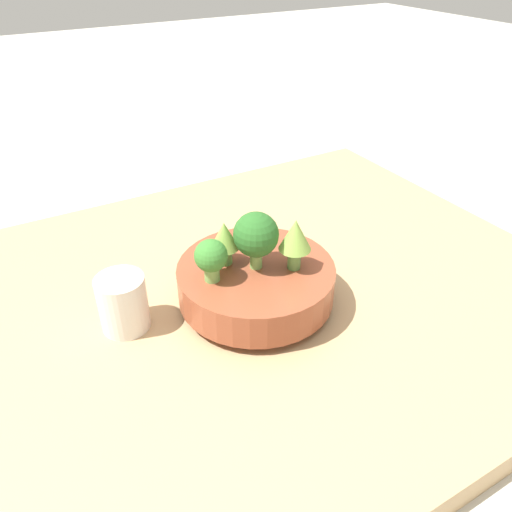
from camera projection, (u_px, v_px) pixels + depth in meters
name	position (u px, v px, depth m)	size (l,w,h in m)	color
ground_plane	(257.00, 309.00, 0.87)	(6.00, 6.00, 0.00)	beige
table	(257.00, 298.00, 0.86)	(1.05, 0.85, 0.05)	tan
bowl	(256.00, 282.00, 0.79)	(0.25, 0.25, 0.07)	brown
romanesco_piece_far	(223.00, 237.00, 0.76)	(0.04, 0.04, 0.07)	#6BA34C
romanesco_piece_near	(295.00, 237.00, 0.74)	(0.05, 0.05, 0.08)	#609347
broccoli_floret_left	(211.00, 257.00, 0.72)	(0.05, 0.05, 0.07)	#7AB256
broccoli_floret_center	(256.00, 235.00, 0.74)	(0.07, 0.07, 0.09)	#7AB256
cup	(123.00, 303.00, 0.74)	(0.07, 0.07, 0.09)	silver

